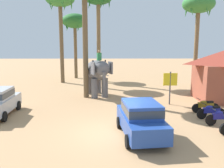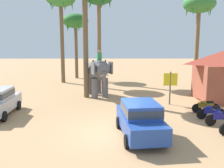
# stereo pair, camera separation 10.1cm
# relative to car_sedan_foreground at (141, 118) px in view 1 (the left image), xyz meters

# --- Properties ---
(ground_plane) EXTENTS (120.00, 120.00, 0.00)m
(ground_plane) POSITION_rel_car_sedan_foreground_xyz_m (-1.20, 0.53, -0.93)
(ground_plane) COLOR tan
(car_sedan_foreground) EXTENTS (2.20, 4.26, 1.70)m
(car_sedan_foreground) POSITION_rel_car_sedan_foreground_xyz_m (0.00, 0.00, 0.00)
(car_sedan_foreground) COLOR #23479E
(car_sedan_foreground) RESTS_ON ground
(elephant_with_mahout) EXTENTS (2.65, 4.01, 3.88)m
(elephant_with_mahout) POSITION_rel_car_sedan_foreground_xyz_m (-2.48, 9.17, 1.06)
(elephant_with_mahout) COLOR slate
(elephant_with_mahout) RESTS_ON ground
(motorcycle_fourth_in_row) EXTENTS (1.80, 0.55, 0.94)m
(motorcycle_fourth_in_row) POSITION_rel_car_sedan_foreground_xyz_m (4.61, 1.57, -0.46)
(motorcycle_fourth_in_row) COLOR black
(motorcycle_fourth_in_row) RESTS_ON ground
(motorcycle_far_in_row) EXTENTS (1.80, 0.55, 0.94)m
(motorcycle_far_in_row) POSITION_rel_car_sedan_foreground_xyz_m (4.55, 2.75, -0.46)
(motorcycle_far_in_row) COLOR black
(motorcycle_far_in_row) RESTS_ON ground
(motorcycle_end_of_row) EXTENTS (1.80, 0.55, 0.94)m
(motorcycle_end_of_row) POSITION_rel_car_sedan_foreground_xyz_m (4.70, 4.02, -0.46)
(motorcycle_end_of_row) COLOR black
(motorcycle_end_of_row) RESTS_ON ground
(palm_tree_behind_elephant) EXTENTS (3.20, 3.20, 10.11)m
(palm_tree_behind_elephant) POSITION_rel_car_sedan_foreground_xyz_m (-6.73, 16.43, 7.89)
(palm_tree_behind_elephant) COLOR brown
(palm_tree_behind_elephant) RESTS_ON ground
(palm_tree_left_of_road) EXTENTS (3.20, 3.20, 10.37)m
(palm_tree_left_of_road) POSITION_rel_car_sedan_foreground_xyz_m (-2.62, 16.73, 8.12)
(palm_tree_left_of_road) COLOR brown
(palm_tree_left_of_road) RESTS_ON ground
(palm_tree_far_back) EXTENTS (3.20, 3.20, 9.18)m
(palm_tree_far_back) POSITION_rel_car_sedan_foreground_xyz_m (7.46, 14.02, 7.04)
(palm_tree_far_back) COLOR brown
(palm_tree_far_back) RESTS_ON ground
(palm_tree_leaning_seaward) EXTENTS (3.20, 3.20, 8.05)m
(palm_tree_leaning_seaward) POSITION_rel_car_sedan_foreground_xyz_m (-5.68, 20.05, 5.99)
(palm_tree_leaning_seaward) COLOR brown
(palm_tree_leaning_seaward) RESTS_ON ground
(signboard_yellow) EXTENTS (1.00, 0.10, 2.40)m
(signboard_yellow) POSITION_rel_car_sedan_foreground_xyz_m (2.93, 6.21, 0.76)
(signboard_yellow) COLOR #4C4C51
(signboard_yellow) RESTS_ON ground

